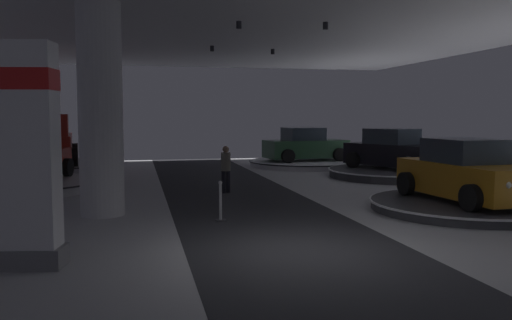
{
  "coord_description": "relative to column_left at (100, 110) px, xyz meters",
  "views": [
    {
      "loc": [
        -3.04,
        -9.52,
        2.61
      ],
      "look_at": [
        0.12,
        4.47,
        1.4
      ],
      "focal_mm": 36.93,
      "sensor_mm": 36.0,
      "label": 1
    }
  ],
  "objects": [
    {
      "name": "visitor_walking_near",
      "position": [
        3.82,
        3.26,
        -1.84
      ],
      "size": [
        0.32,
        0.32,
        1.59
      ],
      "color": "black",
      "rests_on": "ground"
    },
    {
      "name": "pickup_truck_deep_left",
      "position": [
        -3.13,
        11.55,
        -1.44
      ],
      "size": [
        3.08,
        5.49,
        2.3
      ],
      "color": "maroon",
      "rests_on": "display_platform_deep_left"
    },
    {
      "name": "display_platform_deep_right",
      "position": [
        9.42,
        11.7,
        -2.59
      ],
      "size": [
        5.89,
        5.89,
        0.29
      ],
      "color": "silver",
      "rests_on": "ground"
    },
    {
      "name": "display_car_far_right",
      "position": [
        11.52,
        6.2,
        -1.63
      ],
      "size": [
        3.45,
        4.57,
        1.71
      ],
      "color": "black",
      "rests_on": "display_platform_far_right"
    },
    {
      "name": "column_left",
      "position": [
        0.0,
        0.0,
        0.0
      ],
      "size": [
        1.13,
        1.13,
        5.5
      ],
      "color": "silver",
      "rests_on": "ground"
    },
    {
      "name": "display_platform_far_right",
      "position": [
        11.53,
        6.18,
        -2.55
      ],
      "size": [
        5.53,
        5.53,
        0.35
      ],
      "color": "#333338",
      "rests_on": "ground"
    },
    {
      "name": "display_platform_mid_right",
      "position": [
        9.74,
        -1.49,
        -2.6
      ],
      "size": [
        5.24,
        5.24,
        0.27
      ],
      "color": "#333338",
      "rests_on": "ground"
    },
    {
      "name": "display_car_mid_right",
      "position": [
        9.73,
        -1.46,
        -1.72
      ],
      "size": [
        2.44,
        4.33,
        1.71
      ],
      "color": "#B77519",
      "rests_on": "display_platform_mid_right"
    },
    {
      "name": "display_platform_far_left",
      "position": [
        -2.98,
        5.47,
        -2.57
      ],
      "size": [
        5.3,
        5.3,
        0.33
      ],
      "color": "#B7B7BC",
      "rests_on": "ground"
    },
    {
      "name": "brand_sign_pylon",
      "position": [
        -0.98,
        -4.64,
        -0.76
      ],
      "size": [
        1.36,
        0.86,
        3.85
      ],
      "color": "slate",
      "rests_on": "ground"
    },
    {
      "name": "stanchion_a",
      "position": [
        2.9,
        -1.45,
        -2.38
      ],
      "size": [
        0.28,
        0.28,
        1.01
      ],
      "color": "#333338",
      "rests_on": "ground"
    },
    {
      "name": "display_platform_deep_left",
      "position": [
        -3.16,
        11.87,
        -2.54
      ],
      "size": [
        5.68,
        5.68,
        0.37
      ],
      "color": "#B7B7BC",
      "rests_on": "ground"
    },
    {
      "name": "ground",
      "position": [
        3.96,
        -4.69,
        -2.77
      ],
      "size": [
        24.0,
        44.0,
        0.06
      ],
      "color": "#B2B2B7"
    },
    {
      "name": "display_car_far_left",
      "position": [
        -2.98,
        5.5,
        -1.66
      ],
      "size": [
        3.04,
        4.52,
        1.71
      ],
      "color": "maroon",
      "rests_on": "display_platform_far_left"
    },
    {
      "name": "display_car_deep_right",
      "position": [
        9.39,
        11.7,
        -1.69
      ],
      "size": [
        4.39,
        2.64,
        1.71
      ],
      "color": "#2D5638",
      "rests_on": "display_platform_deep_right"
    }
  ]
}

